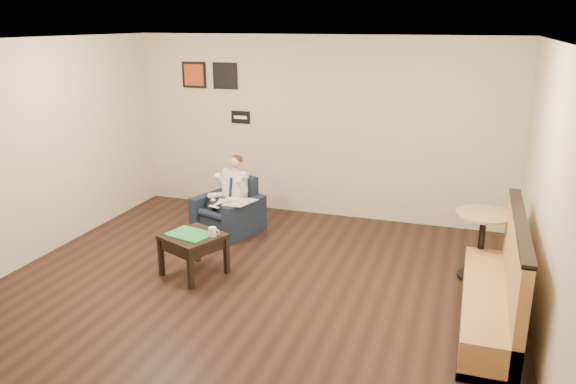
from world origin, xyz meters
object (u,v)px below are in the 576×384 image
(coffee_mug, at_px, (213,232))
(cafe_table, at_px, (481,246))
(green_folder, at_px, (189,234))
(seated_man, at_px, (223,198))
(banquette, at_px, (492,273))
(smartphone, at_px, (207,231))
(armchair, at_px, (228,206))
(side_table, at_px, (194,255))

(coffee_mug, distance_m, cafe_table, 3.22)
(green_folder, relative_size, coffee_mug, 4.74)
(seated_man, distance_m, banquette, 3.95)
(seated_man, height_order, cafe_table, seated_man)
(smartphone, height_order, banquette, banquette)
(green_folder, distance_m, coffee_mug, 0.29)
(armchair, height_order, seated_man, seated_man)
(coffee_mug, bearing_deg, banquette, -2.87)
(banquette, xyz_separation_m, cafe_table, (-0.09, 1.11, -0.15))
(green_folder, bearing_deg, armchair, 96.46)
(armchair, xyz_separation_m, coffee_mug, (0.45, -1.44, 0.18))
(side_table, bearing_deg, coffee_mug, 10.42)
(side_table, bearing_deg, seated_man, 99.93)
(armchair, distance_m, side_table, 1.51)
(armchair, height_order, coffee_mug, armchair)
(green_folder, xyz_separation_m, banquette, (3.45, -0.11, 0.04))
(armchair, relative_size, side_table, 1.29)
(armchair, height_order, green_folder, armchair)
(coffee_mug, bearing_deg, cafe_table, 17.28)
(cafe_table, bearing_deg, green_folder, -163.29)
(green_folder, distance_m, banquette, 3.45)
(green_folder, distance_m, cafe_table, 3.51)
(seated_man, height_order, smartphone, seated_man)
(armchair, bearing_deg, seated_man, -90.00)
(smartphone, bearing_deg, cafe_table, 48.26)
(armchair, xyz_separation_m, smartphone, (0.33, -1.34, 0.13))
(green_folder, relative_size, smartphone, 3.21)
(banquette, bearing_deg, smartphone, 175.48)
(side_table, relative_size, green_folder, 1.22)
(side_table, xyz_separation_m, green_folder, (-0.04, -0.01, 0.26))
(coffee_mug, relative_size, banquette, 0.05)
(green_folder, height_order, coffee_mug, coffee_mug)
(coffee_mug, height_order, smartphone, coffee_mug)
(seated_man, bearing_deg, side_table, -61.11)
(coffee_mug, bearing_deg, armchair, 107.48)
(coffee_mug, xyz_separation_m, banquette, (3.16, -0.16, -0.00))
(armchair, bearing_deg, side_table, -63.00)
(smartphone, relative_size, cafe_table, 0.19)
(banquette, bearing_deg, coffee_mug, 177.13)
(side_table, xyz_separation_m, cafe_table, (3.32, 1.00, 0.16))
(seated_man, bearing_deg, cafe_table, 12.72)
(smartphone, height_order, cafe_table, cafe_table)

